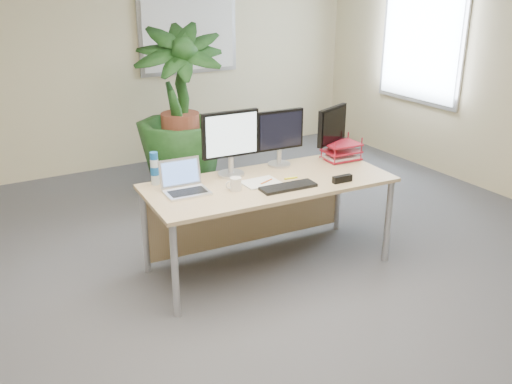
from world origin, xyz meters
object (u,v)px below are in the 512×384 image
floor_plant (181,128)px  monitor_left (231,139)px  desk (263,195)px  monitor_right (280,134)px  laptop (184,184)px

floor_plant → monitor_left: (-0.23, -1.58, 0.30)m
monitor_left → desk: bearing=-39.0°
desk → monitor_right: 0.54m
desk → laptop: 0.70m
floor_plant → laptop: floor_plant is taller
floor_plant → laptop: bearing=-112.1°
desk → floor_plant: floor_plant is taller
desk → monitor_left: size_ratio=3.78×
monitor_right → laptop: bearing=-170.5°
monitor_left → laptop: bearing=-163.7°
monitor_left → monitor_right: 0.47m
laptop → monitor_right: bearing=9.5°
floor_plant → monitor_left: 1.62m
desk → monitor_left: monitor_left is taller
monitor_right → desk: bearing=-145.8°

